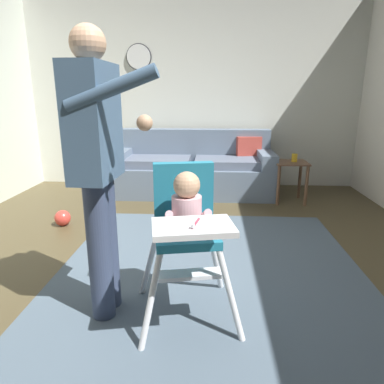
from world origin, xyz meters
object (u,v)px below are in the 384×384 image
Objects in this scene: adult_standing at (98,163)px; sippy_cup at (294,158)px; wall_clock at (139,57)px; side_table at (290,173)px; couch at (194,169)px; high_chair at (186,218)px; toy_ball at (63,218)px.

adult_standing is 2.98m from sippy_cup.
side_table is at bearing -22.10° from wall_clock.
sippy_cup is (1.28, -0.36, 0.24)m from couch.
wall_clock is (-0.93, 3.29, 1.21)m from high_chair.
couch reaches higher than sippy_cup.
side_table is 5.20× the size of sippy_cup.
wall_clock is (-0.43, 3.28, 0.90)m from adult_standing.
sippy_cup is (1.17, 2.46, -0.07)m from high_chair.
high_chair is 0.56× the size of adult_standing.
wall_clock is (-2.09, 0.83, 1.28)m from sippy_cup.
sippy_cup is 0.28× the size of wall_clock.
wall_clock reaches higher than toy_ball.
toy_ball is at bearing -104.78° from wall_clock.
adult_standing reaches higher than sippy_cup.
adult_standing is 10.17× the size of toy_ball.
adult_standing is at bearing -124.32° from sippy_cup.
sippy_cup reaches higher than toy_ball.
adult_standing reaches higher than couch.
high_chair is 2.72m from side_table.
adult_standing reaches higher than high_chair.
high_chair is 2.60× the size of wall_clock.
side_table is (1.63, 2.44, -0.57)m from adult_standing.
adult_standing is at bearing -82.60° from wall_clock.
wall_clock reaches higher than couch.
high_chair is at bearing 2.41° from couch.
toy_ball is 0.46× the size of wall_clock.
sippy_cup is (0.04, 0.00, 0.19)m from side_table.
high_chair is 1.81× the size of side_table.
high_chair is at bearing 0.33° from adult_standing.
toy_ball is 0.32× the size of side_table.
couch is 1.91m from toy_ball.
toy_ball is at bearing -158.20° from side_table.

